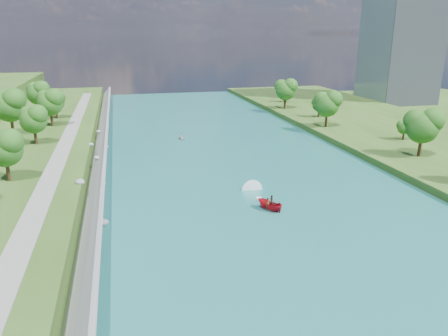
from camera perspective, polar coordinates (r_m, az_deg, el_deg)
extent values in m
plane|color=#2D5119|center=(63.29, 7.21, -6.56)|extent=(260.00, 260.00, 0.00)
cube|color=#196260|center=(81.01, 2.26, -1.02)|extent=(55.00, 240.00, 0.10)
cube|color=slate|center=(77.80, -16.38, -1.15)|extent=(3.54, 236.00, 4.05)
ellipsoid|color=gray|center=(44.99, -17.84, -16.25)|extent=(0.96, 0.91, 0.63)
ellipsoid|color=gray|center=(54.21, -17.40, -9.98)|extent=(1.42, 1.17, 1.03)
ellipsoid|color=gray|center=(62.85, -15.46, -6.85)|extent=(1.46, 1.37, 0.89)
ellipsoid|color=gray|center=(69.97, -18.29, -1.75)|extent=(1.39, 1.27, 0.94)
ellipsoid|color=gray|center=(77.30, -15.84, -1.95)|extent=(1.70, 1.52, 1.32)
ellipsoid|color=gray|center=(86.64, -16.33, 1.28)|extent=(1.05, 0.93, 0.68)
ellipsoid|color=gray|center=(94.00, -16.99, 2.94)|extent=(1.04, 0.87, 0.81)
ellipsoid|color=gray|center=(103.12, -15.20, 2.70)|extent=(1.27, 1.24, 0.82)
ellipsoid|color=gray|center=(111.95, -16.08, 4.62)|extent=(1.14, 1.16, 0.65)
cube|color=gray|center=(77.97, -21.36, -0.26)|extent=(3.00, 200.00, 0.10)
cube|color=gray|center=(181.57, 22.32, 17.44)|extent=(22.00, 22.00, 60.00)
ellipsoid|color=#234F15|center=(74.27, -26.71, 2.06)|extent=(5.76, 5.76, 9.59)
ellipsoid|color=#234F15|center=(97.18, -23.62, 5.62)|extent=(5.70, 5.70, 9.50)
ellipsoid|color=#234F15|center=(108.54, -26.19, 7.08)|extent=(7.29, 7.29, 12.14)
ellipsoid|color=#234F15|center=(115.17, -21.79, 7.73)|extent=(6.41, 6.41, 10.68)
ellipsoid|color=#234F15|center=(125.53, -21.15, 8.03)|extent=(5.21, 5.21, 8.68)
ellipsoid|color=#234F15|center=(134.36, -23.10, 8.80)|extent=(6.48, 6.48, 10.80)
ellipsoid|color=#234F15|center=(95.69, 24.49, 4.73)|extent=(6.88, 6.88, 11.46)
ellipsoid|color=#234F15|center=(110.07, 22.48, 4.83)|extent=(3.30, 3.30, 5.50)
ellipsoid|color=#234F15|center=(118.98, 13.33, 7.91)|extent=(6.73, 6.73, 11.22)
ellipsoid|color=#234F15|center=(132.92, 12.32, 8.00)|extent=(4.23, 4.23, 7.05)
ellipsoid|color=#234F15|center=(146.66, 8.04, 9.92)|extent=(6.86, 6.86, 11.44)
ellipsoid|color=#234F15|center=(161.34, 7.90, 9.72)|extent=(4.01, 4.01, 6.69)
imported|color=#AC0D19|center=(65.48, 5.99, -4.81)|extent=(3.77, 4.39, 1.64)
imported|color=#66605B|center=(64.86, 5.79, -4.65)|extent=(0.72, 0.56, 1.74)
imported|color=#66605B|center=(65.93, 6.27, -4.30)|extent=(1.04, 0.95, 1.72)
cube|color=white|center=(68.40, 5.14, -4.52)|extent=(0.90, 5.00, 0.06)
imported|color=gray|center=(109.50, -5.59, 3.91)|extent=(2.32, 2.83, 0.51)
imported|color=#66605B|center=(109.36, -5.60, 4.22)|extent=(0.65, 0.47, 1.24)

